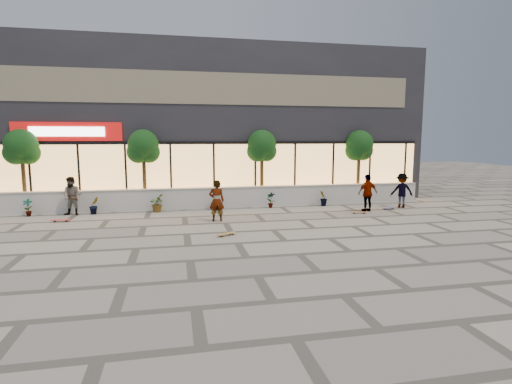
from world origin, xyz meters
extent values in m
plane|color=#A49E8E|center=(0.00, 0.00, 0.00)|extent=(80.00, 80.00, 0.00)
cube|color=silver|center=(0.00, 7.00, 0.50)|extent=(22.00, 0.35, 1.00)
cube|color=#B2AFA8|center=(0.00, 7.00, 1.02)|extent=(22.00, 0.42, 0.04)
cube|color=#242429|center=(0.00, 12.50, 4.25)|extent=(24.00, 9.00, 8.50)
cube|color=#FFBA66|center=(0.00, 7.98, 1.70)|extent=(23.04, 0.05, 3.00)
cube|color=black|center=(0.00, 7.95, 3.25)|extent=(23.04, 0.08, 0.15)
cube|color=#B40E0C|center=(-7.00, 7.93, 3.80)|extent=(5.00, 0.10, 0.90)
cube|color=white|center=(-7.00, 7.86, 3.80)|extent=(3.40, 0.06, 0.45)
cube|color=brown|center=(0.00, 7.98, 6.00)|extent=(21.60, 0.05, 1.60)
imported|color=#133A12|center=(-8.50, 6.45, 0.41)|extent=(0.43, 0.29, 0.81)
imported|color=#133A12|center=(-5.70, 6.45, 0.41)|extent=(0.57, 0.57, 0.81)
imported|color=#133A12|center=(-2.90, 6.45, 0.41)|extent=(0.68, 0.77, 0.81)
imported|color=#133A12|center=(-0.10, 6.45, 0.41)|extent=(0.64, 0.64, 0.81)
imported|color=#133A12|center=(2.70, 6.45, 0.41)|extent=(0.46, 0.35, 0.81)
imported|color=#133A12|center=(5.50, 6.45, 0.41)|extent=(0.55, 0.57, 0.81)
cylinder|color=#4D381B|center=(-9.00, 7.70, 1.62)|extent=(0.18, 0.18, 3.24)
sphere|color=#133A12|center=(-9.00, 7.70, 3.17)|extent=(1.50, 1.50, 1.50)
sphere|color=#133A12|center=(-9.25, 7.65, 2.81)|extent=(1.10, 1.10, 1.10)
sphere|color=#133A12|center=(-8.75, 7.75, 2.81)|extent=(1.10, 1.10, 1.10)
cylinder|color=#4D381B|center=(-3.50, 7.70, 1.62)|extent=(0.18, 0.18, 3.24)
sphere|color=#133A12|center=(-3.50, 7.70, 3.17)|extent=(1.50, 1.50, 1.50)
sphere|color=#133A12|center=(-3.75, 7.65, 2.81)|extent=(1.10, 1.10, 1.10)
sphere|color=#133A12|center=(-3.25, 7.75, 2.81)|extent=(1.10, 1.10, 1.10)
cylinder|color=#4D381B|center=(2.50, 7.70, 1.62)|extent=(0.18, 0.18, 3.24)
sphere|color=#133A12|center=(2.50, 7.70, 3.17)|extent=(1.50, 1.50, 1.50)
sphere|color=#133A12|center=(2.25, 7.65, 2.81)|extent=(1.10, 1.10, 1.10)
sphere|color=#133A12|center=(2.75, 7.75, 2.81)|extent=(1.10, 1.10, 1.10)
cylinder|color=#4D381B|center=(8.00, 7.70, 1.62)|extent=(0.18, 0.18, 3.24)
sphere|color=#133A12|center=(8.00, 7.70, 3.17)|extent=(1.50, 1.50, 1.50)
sphere|color=#133A12|center=(7.75, 7.65, 2.81)|extent=(1.10, 1.10, 1.10)
sphere|color=#133A12|center=(8.25, 7.75, 2.81)|extent=(1.10, 1.10, 1.10)
imported|color=white|center=(-0.31, 3.73, 0.87)|extent=(0.65, 0.44, 1.75)
imported|color=#9D8865|center=(-6.58, 6.30, 0.88)|extent=(0.99, 0.85, 1.76)
imported|color=silver|center=(7.00, 4.57, 0.89)|extent=(1.10, 0.60, 1.78)
imported|color=maroon|center=(9.19, 5.22, 0.87)|extent=(1.24, 0.90, 1.74)
cube|color=olive|center=(-0.24, 1.10, 0.08)|extent=(0.77, 0.53, 0.02)
cylinder|color=black|center=(-0.07, 1.27, 0.03)|extent=(0.06, 0.05, 0.05)
cylinder|color=black|center=(0.00, 1.15, 0.03)|extent=(0.06, 0.05, 0.05)
cylinder|color=black|center=(-0.48, 1.05, 0.03)|extent=(0.06, 0.05, 0.05)
cylinder|color=black|center=(-0.42, 0.93, 0.03)|extent=(0.06, 0.05, 0.05)
cube|color=red|center=(-6.76, 4.88, 0.08)|extent=(0.77, 0.24, 0.02)
cylinder|color=black|center=(-6.52, 4.93, 0.03)|extent=(0.06, 0.03, 0.05)
cylinder|color=black|center=(-6.53, 4.80, 0.03)|extent=(0.06, 0.03, 0.05)
cylinder|color=black|center=(-6.99, 4.96, 0.03)|extent=(0.06, 0.03, 0.05)
cylinder|color=black|center=(-7.00, 4.82, 0.03)|extent=(0.06, 0.03, 0.05)
cube|color=brown|center=(6.35, 4.10, 0.08)|extent=(0.75, 0.41, 0.02)
cylinder|color=black|center=(6.59, 4.09, 0.03)|extent=(0.06, 0.04, 0.05)
cylinder|color=black|center=(6.54, 3.97, 0.03)|extent=(0.06, 0.04, 0.05)
cylinder|color=black|center=(6.16, 4.23, 0.03)|extent=(0.06, 0.04, 0.05)
cylinder|color=black|center=(6.12, 4.11, 0.03)|extent=(0.06, 0.04, 0.05)
cube|color=#494987|center=(8.30, 4.83, 0.08)|extent=(0.75, 0.26, 0.02)
cylinder|color=black|center=(8.51, 4.92, 0.03)|extent=(0.06, 0.03, 0.05)
cylinder|color=black|center=(8.53, 4.79, 0.03)|extent=(0.06, 0.03, 0.05)
cylinder|color=black|center=(8.07, 4.87, 0.03)|extent=(0.06, 0.03, 0.05)
cylinder|color=black|center=(8.08, 4.74, 0.03)|extent=(0.06, 0.03, 0.05)
camera|label=1|loc=(-1.98, -12.83, 3.49)|focal=28.00mm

